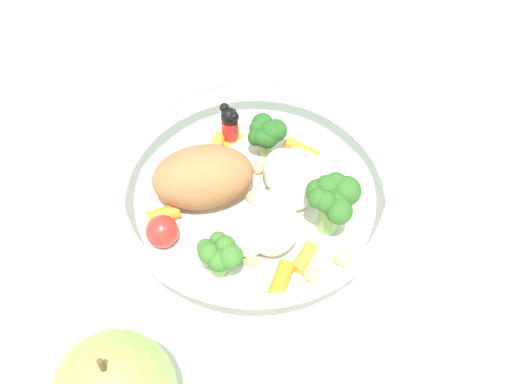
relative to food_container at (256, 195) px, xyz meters
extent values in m
plane|color=silver|center=(-0.01, 0.00, -0.03)|extent=(2.40, 2.40, 0.00)
cylinder|color=white|center=(0.00, 0.00, -0.02)|extent=(0.20, 0.20, 0.01)
torus|color=white|center=(0.00, 0.00, 0.02)|extent=(0.21, 0.21, 0.01)
ellipsoid|color=#9E663D|center=(0.04, 0.01, 0.00)|extent=(0.09, 0.08, 0.05)
cylinder|color=#7FAD5B|center=(0.00, 0.06, -0.01)|extent=(0.01, 0.01, 0.02)
sphere|color=#386B28|center=(0.01, 0.06, 0.01)|extent=(0.01, 0.01, 0.01)
sphere|color=#386B28|center=(0.00, 0.06, 0.01)|extent=(0.02, 0.02, 0.02)
sphere|color=#386B28|center=(0.00, 0.06, 0.01)|extent=(0.02, 0.02, 0.02)
sphere|color=#386B28|center=(0.00, 0.06, 0.01)|extent=(0.02, 0.02, 0.02)
sphere|color=#386B28|center=(0.00, 0.05, 0.01)|extent=(0.02, 0.02, 0.02)
sphere|color=#386B28|center=(0.00, 0.05, 0.01)|extent=(0.01, 0.01, 0.01)
cylinder|color=#7FAD5B|center=(0.02, -0.05, -0.01)|extent=(0.01, 0.01, 0.02)
sphere|color=#23561E|center=(0.02, -0.05, 0.01)|extent=(0.01, 0.01, 0.01)
sphere|color=#23561E|center=(0.02, -0.05, 0.00)|extent=(0.01, 0.01, 0.01)
sphere|color=#23561E|center=(0.02, -0.05, 0.01)|extent=(0.01, 0.01, 0.01)
sphere|color=#23561E|center=(0.01, -0.05, 0.00)|extent=(0.02, 0.02, 0.02)
sphere|color=#23561E|center=(0.01, -0.05, 0.01)|extent=(0.02, 0.02, 0.02)
sphere|color=#23561E|center=(0.01, -0.06, 0.01)|extent=(0.02, 0.02, 0.02)
sphere|color=#23561E|center=(0.02, -0.06, 0.01)|extent=(0.01, 0.01, 0.01)
sphere|color=#23561E|center=(0.02, -0.06, 0.01)|extent=(0.02, 0.02, 0.02)
cylinder|color=#7FAD5B|center=(-0.05, -0.01, -0.01)|extent=(0.02, 0.02, 0.03)
sphere|color=#2D6023|center=(-0.04, -0.01, 0.02)|extent=(0.02, 0.02, 0.02)
sphere|color=#2D6023|center=(-0.05, 0.00, 0.03)|extent=(0.01, 0.01, 0.01)
sphere|color=#2D6023|center=(-0.05, 0.00, 0.02)|extent=(0.02, 0.02, 0.02)
sphere|color=#2D6023|center=(-0.06, 0.00, 0.02)|extent=(0.02, 0.02, 0.02)
sphere|color=#2D6023|center=(-0.06, -0.01, 0.02)|extent=(0.02, 0.02, 0.02)
sphere|color=#2D6023|center=(-0.06, -0.02, 0.02)|extent=(0.02, 0.02, 0.02)
sphere|color=#2D6023|center=(-0.05, -0.02, 0.03)|extent=(0.02, 0.02, 0.02)
sphere|color=#2D6023|center=(-0.05, -0.01, 0.02)|extent=(0.02, 0.02, 0.02)
sphere|color=silver|center=(-0.01, -0.03, 0.00)|extent=(0.03, 0.03, 0.03)
sphere|color=silver|center=(-0.01, -0.02, 0.00)|extent=(0.02, 0.02, 0.02)
sphere|color=silver|center=(-0.02, -0.02, -0.01)|extent=(0.03, 0.03, 0.03)
sphere|color=silver|center=(-0.03, -0.03, 0.00)|extent=(0.02, 0.02, 0.02)
sphere|color=silver|center=(-0.02, -0.04, 0.00)|extent=(0.03, 0.03, 0.03)
sphere|color=silver|center=(-0.02, -0.03, 0.00)|extent=(0.03, 0.03, 0.03)
sphere|color=silver|center=(-0.02, 0.02, 0.00)|extent=(0.03, 0.03, 0.03)
sphere|color=silver|center=(-0.01, 0.03, 0.00)|extent=(0.03, 0.03, 0.03)
sphere|color=silver|center=(-0.02, 0.02, 0.00)|extent=(0.03, 0.03, 0.03)
sphere|color=silver|center=(-0.03, 0.02, 0.00)|extent=(0.03, 0.03, 0.03)
sphere|color=silver|center=(-0.02, 0.02, 0.00)|extent=(0.03, 0.03, 0.03)
sphere|color=silver|center=(-0.02, 0.01, 0.00)|extent=(0.04, 0.04, 0.04)
cube|color=yellow|center=(0.05, -0.05, -0.02)|extent=(0.02, 0.02, 0.00)
cylinder|color=red|center=(0.05, -0.05, -0.01)|extent=(0.02, 0.02, 0.02)
sphere|color=black|center=(0.05, -0.05, 0.01)|extent=(0.01, 0.01, 0.01)
sphere|color=black|center=(0.05, -0.06, 0.01)|extent=(0.01, 0.01, 0.01)
sphere|color=black|center=(0.04, -0.05, 0.01)|extent=(0.01, 0.01, 0.01)
cylinder|color=orange|center=(-0.01, -0.01, -0.01)|extent=(0.02, 0.02, 0.01)
cylinder|color=orange|center=(0.06, 0.04, -0.01)|extent=(0.03, 0.03, 0.01)
cylinder|color=orange|center=(-0.05, 0.03, -0.01)|extent=(0.01, 0.02, 0.01)
cylinder|color=orange|center=(-0.04, 0.05, -0.01)|extent=(0.01, 0.03, 0.01)
cylinder|color=orange|center=(0.05, -0.03, -0.01)|extent=(0.01, 0.04, 0.01)
cylinder|color=orange|center=(-0.01, -0.07, -0.02)|extent=(0.03, 0.01, 0.01)
sphere|color=red|center=(0.05, 0.05, -0.01)|extent=(0.02, 0.02, 0.02)
sphere|color=#D1B775|center=(0.01, -0.03, -0.01)|extent=(0.01, 0.01, 0.01)
sphere|color=tan|center=(0.08, 0.00, -0.01)|extent=(0.01, 0.01, 0.01)
sphere|color=#D1B775|center=(-0.07, 0.01, -0.01)|extent=(0.01, 0.01, 0.01)
sphere|color=tan|center=(0.08, 0.01, -0.01)|extent=(0.01, 0.01, 0.01)
sphere|color=tan|center=(-0.02, 0.04, -0.01)|extent=(0.01, 0.01, 0.01)
sphere|color=#D1B775|center=(0.01, -0.01, -0.01)|extent=(0.01, 0.01, 0.01)
sphere|color=tan|center=(-0.06, 0.04, -0.01)|extent=(0.01, 0.01, 0.01)
cylinder|color=brown|center=(0.01, 0.17, 0.05)|extent=(0.00, 0.00, 0.01)
camera|label=1|loc=(-0.13, 0.26, 0.42)|focal=48.80mm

